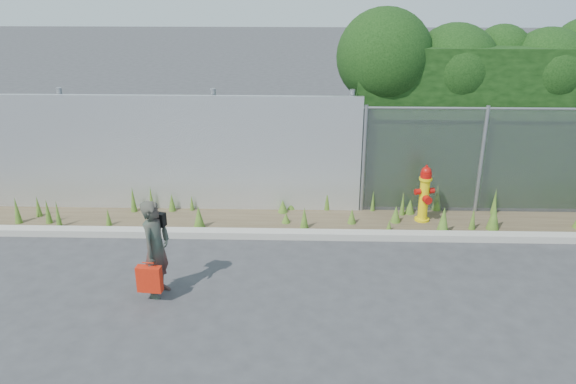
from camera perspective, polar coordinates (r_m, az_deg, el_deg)
The scene contains 10 objects.
ground at distance 8.09m, azimuth 1.87°, elevation -10.32°, with size 80.00×80.00×0.00m, color #363638.
curb at distance 9.64m, azimuth 1.86°, elevation -4.34°, with size 16.00×0.22×0.12m, color #A7A397.
weed_strip at distance 10.29m, azimuth 9.76°, elevation -2.39°, with size 16.00×1.35×0.55m.
corrugated_fence at distance 10.85m, azimuth -15.53°, elevation 3.80°, with size 8.50×0.21×2.30m.
chainlink_fence at distance 11.24m, azimuth 24.15°, elevation 2.90°, with size 6.50×0.07×2.05m.
hedge at distance 11.94m, azimuth 23.45°, elevation 8.83°, with size 7.67×2.21×3.68m.
fire_hydrant at distance 10.36m, azimuth 13.67°, elevation -0.27°, with size 0.36×0.32×1.08m.
woman at distance 7.97m, azimuth -13.25°, elevation -5.62°, with size 0.52×0.34×1.42m, color #0E5E48.
red_tote_bag at distance 7.96m, azimuth -13.89°, elevation -8.57°, with size 0.34×0.12×0.44m.
black_shoulder_bag at distance 7.94m, azimuth -13.18°, elevation -2.67°, with size 0.25×0.10×0.19m.
Camera 1 is at (-0.06, -6.86, 4.28)m, focal length 35.00 mm.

